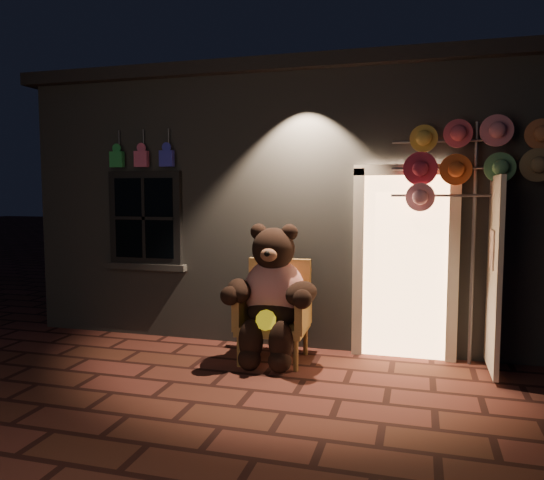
% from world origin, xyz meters
% --- Properties ---
extents(ground, '(60.00, 60.00, 0.00)m').
position_xyz_m(ground, '(0.00, 0.00, 0.00)').
color(ground, '#5B2923').
rests_on(ground, ground).
extents(shop_building, '(7.30, 5.95, 3.51)m').
position_xyz_m(shop_building, '(0.00, 3.99, 1.74)').
color(shop_building, slate).
rests_on(shop_building, ground).
extents(wicker_armchair, '(0.79, 0.72, 1.11)m').
position_xyz_m(wicker_armchair, '(-0.05, 1.01, 0.56)').
color(wicker_armchair, '#9B6C3C').
rests_on(wicker_armchair, ground).
extents(teddy_bear, '(1.11, 0.87, 1.53)m').
position_xyz_m(teddy_bear, '(-0.04, 0.87, 0.76)').
color(teddy_bear, red).
rests_on(teddy_bear, ground).
extents(hat_rack, '(1.64, 0.22, 2.64)m').
position_xyz_m(hat_rack, '(2.01, 1.28, 2.21)').
color(hat_rack, '#59595E').
rests_on(hat_rack, ground).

